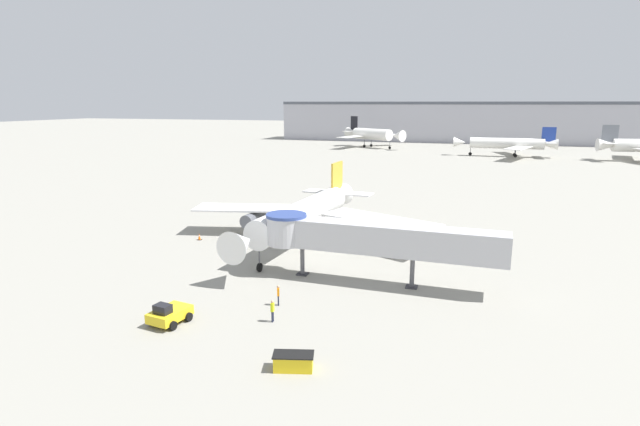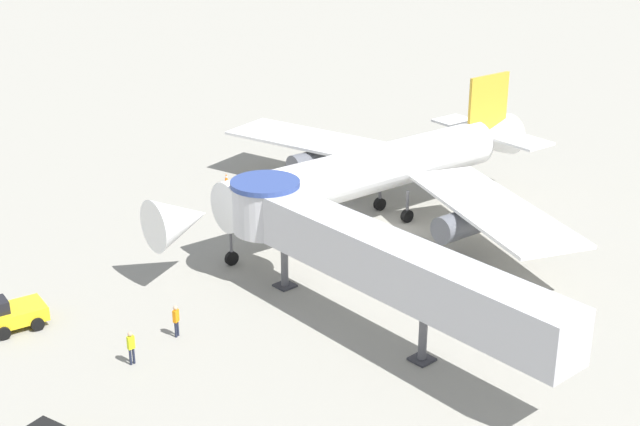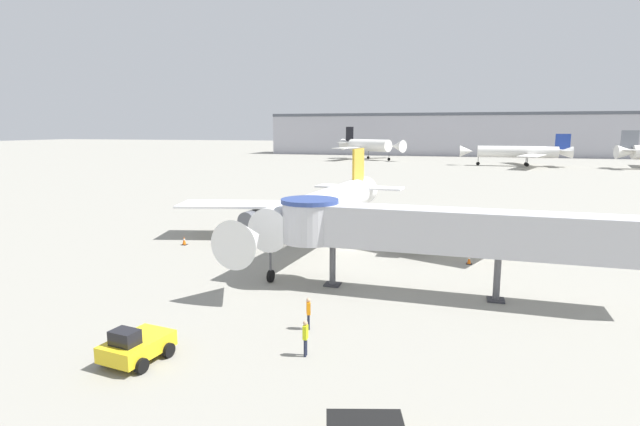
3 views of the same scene
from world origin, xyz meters
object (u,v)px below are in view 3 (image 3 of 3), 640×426
at_px(main_airplane, 325,208).
at_px(background_jet_black_tail, 368,145).
at_px(pushback_tug_yellow, 136,346).
at_px(ground_crew_wing_walker, 308,311).
at_px(jet_bridge, 426,229).
at_px(ground_crew_marshaller, 305,336).
at_px(traffic_cone_starboard_wing, 469,260).
at_px(traffic_cone_port_wing, 184,241).
at_px(background_jet_blue_tail, 520,152).

height_order(main_airplane, background_jet_black_tail, background_jet_black_tail).
relative_size(pushback_tug_yellow, ground_crew_wing_walker, 1.94).
height_order(jet_bridge, ground_crew_wing_walker, jet_bridge).
relative_size(main_airplane, ground_crew_marshaller, 18.17).
bearing_deg(traffic_cone_starboard_wing, ground_crew_marshaller, -111.79).
xyz_separation_m(ground_crew_wing_walker, background_jet_black_tail, (-25.00, 154.48, 4.08)).
bearing_deg(pushback_tug_yellow, ground_crew_marshaller, 28.27).
relative_size(main_airplane, traffic_cone_port_wing, 39.68).
distance_m(traffic_cone_starboard_wing, background_jet_black_tail, 142.01).
bearing_deg(background_jet_black_tail, ground_crew_marshaller, -138.84).
bearing_deg(pushback_tug_yellow, ground_crew_wing_walker, 49.70).
bearing_deg(ground_crew_marshaller, ground_crew_wing_walker, 13.78).
distance_m(jet_bridge, ground_crew_wing_walker, 10.36).
xyz_separation_m(main_airplane, traffic_cone_starboard_wing, (13.07, -2.48, -3.41)).
bearing_deg(pushback_tug_yellow, background_jet_black_tail, 104.94).
xyz_separation_m(jet_bridge, ground_crew_wing_walker, (-5.73, -7.91, -3.44)).
relative_size(traffic_cone_starboard_wing, background_jet_black_tail, 0.03).
height_order(main_airplane, ground_crew_marshaller, main_airplane).
bearing_deg(ground_crew_marshaller, jet_bridge, -24.54).
bearing_deg(main_airplane, ground_crew_wing_walker, -72.75).
height_order(main_airplane, ground_crew_wing_walker, main_airplane).
distance_m(main_airplane, traffic_cone_port_wing, 14.01).
height_order(ground_crew_marshaller, background_jet_blue_tail, background_jet_blue_tail).
height_order(ground_crew_marshaller, background_jet_black_tail, background_jet_black_tail).
xyz_separation_m(ground_crew_marshaller, background_jet_blue_tail, (23.51, 137.90, 3.18)).
height_order(jet_bridge, background_jet_black_tail, background_jet_black_tail).
height_order(traffic_cone_port_wing, ground_crew_marshaller, ground_crew_marshaller).
relative_size(main_airplane, background_jet_black_tail, 1.16).
height_order(pushback_tug_yellow, background_jet_blue_tail, background_jet_blue_tail).
relative_size(pushback_tug_yellow, traffic_cone_starboard_wing, 4.65).
xyz_separation_m(pushback_tug_yellow, traffic_cone_starboard_wing, (15.60, 22.61, -0.42)).
xyz_separation_m(traffic_cone_starboard_wing, background_jet_blue_tail, (15.57, 118.04, 3.87)).
relative_size(jet_bridge, background_jet_blue_tail, 0.67).
relative_size(main_airplane, ground_crew_wing_walker, 18.27).
distance_m(ground_crew_wing_walker, background_jet_black_tail, 156.55).
xyz_separation_m(jet_bridge, background_jet_black_tail, (-30.73, 146.57, 0.64)).
bearing_deg(jet_bridge, main_airplane, 133.18).
bearing_deg(pushback_tug_yellow, traffic_cone_port_wing, 124.26).
xyz_separation_m(jet_bridge, background_jet_blue_tail, (18.62, 126.77, -0.26)).
height_order(traffic_cone_port_wing, background_jet_black_tail, background_jet_black_tail).
bearing_deg(ground_crew_wing_walker, background_jet_black_tail, 166.28).
bearing_deg(background_jet_blue_tail, jet_bridge, -8.44).
relative_size(background_jet_black_tail, background_jet_blue_tail, 0.83).
xyz_separation_m(traffic_cone_port_wing, background_jet_blue_tail, (41.95, 118.34, 3.83)).
bearing_deg(background_jet_black_tail, background_jet_blue_tail, -80.01).
height_order(main_airplane, pushback_tug_yellow, main_airplane).
bearing_deg(ground_crew_wing_walker, main_airplane, 169.75).
height_order(main_airplane, traffic_cone_starboard_wing, main_airplane).
xyz_separation_m(pushback_tug_yellow, ground_crew_marshaller, (7.66, 2.76, 0.27)).
relative_size(jet_bridge, traffic_cone_port_wing, 27.89).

